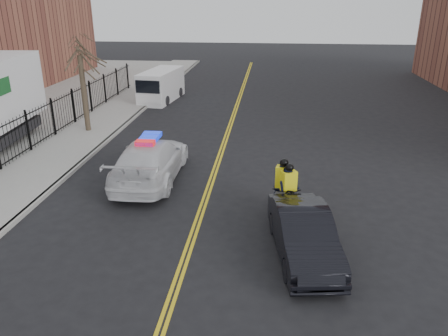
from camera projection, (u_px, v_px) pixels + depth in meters
name	position (u px, v px, depth m)	size (l,w,h in m)	color
ground	(195.00, 231.00, 13.95)	(120.00, 120.00, 0.00)	black
center_line_left	(221.00, 149.00, 21.36)	(0.10, 60.00, 0.01)	yellow
center_line_right	(224.00, 149.00, 21.34)	(0.10, 60.00, 0.01)	yellow
sidewalk	(75.00, 143.00, 22.06)	(3.00, 60.00, 0.15)	gray
curb	(104.00, 144.00, 21.92)	(0.20, 60.00, 0.15)	gray
iron_fence	(44.00, 124.00, 21.87)	(0.12, 28.00, 2.00)	black
street_tree	(81.00, 67.00, 22.65)	(3.20, 3.20, 4.80)	#382D21
police_cruiser	(150.00, 160.00, 17.56)	(2.38, 5.74, 1.82)	white
dark_sedan	(304.00, 234.00, 12.36)	(1.49, 4.28, 1.41)	black
cargo_van	(161.00, 86.00, 30.91)	(2.40, 5.24, 2.12)	white
cyclist_near	(282.00, 193.00, 15.02)	(1.03, 2.05, 1.92)	black
cyclist_far	(288.00, 195.00, 14.76)	(1.27, 1.87, 1.85)	black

